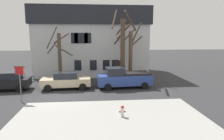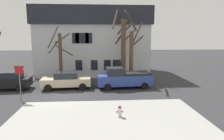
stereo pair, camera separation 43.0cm
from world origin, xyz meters
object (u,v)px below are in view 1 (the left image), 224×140
(building_main, at_px, (92,41))
(car_beige_sedan, at_px, (66,81))
(street_sign_pole, at_px, (20,77))
(car_black_wagon, at_px, (5,81))
(bicycle_leaning, at_px, (27,79))
(pickup_truck_blue, at_px, (124,78))
(fire_hydrant, at_px, (122,111))
(tree_bare_end, at_px, (131,54))
(tree_bare_mid, at_px, (59,56))
(tree_bare_far, at_px, (123,47))

(building_main, bearing_deg, car_beige_sedan, -105.02)
(street_sign_pole, bearing_deg, car_beige_sedan, 51.82)
(car_black_wagon, distance_m, bicycle_leaning, 3.51)
(pickup_truck_blue, relative_size, fire_hydrant, 7.62)
(tree_bare_end, relative_size, car_black_wagon, 1.41)
(car_black_wagon, relative_size, street_sign_pole, 1.65)
(tree_bare_end, xyz_separation_m, bicycle_leaning, (-11.48, 0.48, -2.69))
(tree_bare_mid, distance_m, tree_bare_end, 7.79)
(street_sign_pole, bearing_deg, building_main, 67.31)
(car_black_wagon, height_order, car_beige_sedan, car_black_wagon)
(car_beige_sedan, xyz_separation_m, fire_hydrant, (4.35, -7.65, -0.34))
(fire_hydrant, bearing_deg, building_main, 96.46)
(tree_bare_mid, height_order, car_black_wagon, tree_bare_mid)
(tree_bare_mid, bearing_deg, car_beige_sedan, -70.61)
(building_main, height_order, tree_bare_end, building_main)
(building_main, distance_m, tree_bare_mid, 7.37)
(tree_bare_end, bearing_deg, tree_bare_far, -164.21)
(tree_bare_mid, bearing_deg, building_main, 61.73)
(tree_bare_mid, relative_size, tree_bare_far, 0.77)
(tree_bare_mid, height_order, street_sign_pole, tree_bare_mid)
(car_beige_sedan, relative_size, bicycle_leaning, 2.70)
(street_sign_pole, bearing_deg, tree_bare_end, 34.08)
(car_black_wagon, bearing_deg, street_sign_pole, -54.18)
(fire_hydrant, distance_m, street_sign_pole, 8.40)
(pickup_truck_blue, xyz_separation_m, bicycle_leaning, (-10.26, 3.33, -0.60))
(tree_bare_end, xyz_separation_m, pickup_truck_blue, (-1.23, -2.85, -2.09))
(car_beige_sedan, distance_m, street_sign_pole, 4.86)
(tree_bare_far, relative_size, tree_bare_end, 1.22)
(tree_bare_far, distance_m, bicycle_leaning, 11.10)
(tree_bare_end, xyz_separation_m, street_sign_pole, (-9.74, -6.59, -1.10))
(pickup_truck_blue, bearing_deg, bicycle_leaning, 162.01)
(car_black_wagon, bearing_deg, tree_bare_end, 12.97)
(tree_bare_end, bearing_deg, building_main, 124.84)
(tree_bare_mid, distance_m, fire_hydrant, 11.95)
(car_beige_sedan, xyz_separation_m, bicycle_leaning, (-4.67, 3.35, -0.45))
(bicycle_leaning, bearing_deg, pickup_truck_blue, -17.99)
(fire_hydrant, bearing_deg, bicycle_leaning, 129.37)
(building_main, bearing_deg, fire_hydrant, -83.54)
(tree_bare_far, xyz_separation_m, tree_bare_end, (0.99, 0.28, -0.83))
(car_beige_sedan, xyz_separation_m, street_sign_pole, (-2.92, -3.72, 1.14))
(tree_bare_far, distance_m, car_black_wagon, 12.10)
(tree_bare_far, height_order, bicycle_leaning, tree_bare_far)
(tree_bare_mid, xyz_separation_m, tree_bare_far, (6.80, -0.17, 0.93))
(street_sign_pole, bearing_deg, tree_bare_far, 35.79)
(building_main, xyz_separation_m, pickup_truck_blue, (3.13, -9.12, -3.40))
(building_main, relative_size, car_beige_sedan, 3.09)
(tree_bare_mid, xyz_separation_m, street_sign_pole, (-1.95, -6.48, -1.00))
(car_beige_sedan, bearing_deg, pickup_truck_blue, 0.16)
(tree_bare_mid, height_order, bicycle_leaning, tree_bare_mid)
(tree_bare_end, bearing_deg, street_sign_pole, -145.92)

